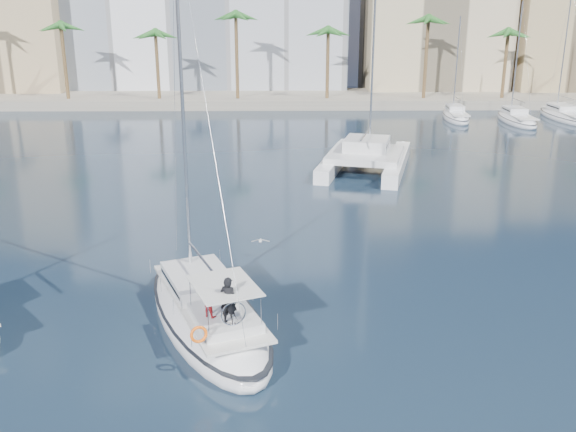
{
  "coord_description": "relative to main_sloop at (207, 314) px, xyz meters",
  "views": [
    {
      "loc": [
        -0.87,
        -27.96,
        12.66
      ],
      "look_at": [
        -0.43,
        1.5,
        3.02
      ],
      "focal_mm": 40.0,
      "sensor_mm": 36.0,
      "label": 1
    }
  ],
  "objects": [
    {
      "name": "moored_yacht_c",
      "position": [
        36.86,
        50.9,
        -0.53
      ],
      "size": [
        3.98,
        12.33,
        15.54
      ],
      "primitive_type": null,
      "rotation": [
        0.0,
        0.0,
        0.03
      ],
      "color": "white",
      "rests_on": "ground"
    },
    {
      "name": "palm_right",
      "position": [
        37.86,
        60.9,
        9.75
      ],
      "size": [
        3.6,
        3.6,
        12.3
      ],
      "color": "brown",
      "rests_on": "ground"
    },
    {
      "name": "palm_centre",
      "position": [
        3.86,
        60.9,
        9.75
      ],
      "size": [
        3.6,
        3.6,
        12.3
      ],
      "color": "brown",
      "rests_on": "ground"
    },
    {
      "name": "building_beige",
      "position": [
        25.86,
        73.9,
        9.47
      ],
      "size": [
        20.0,
        14.0,
        20.0
      ],
      "primitive_type": "cube",
      "color": "tan",
      "rests_on": "ground"
    },
    {
      "name": "quay",
      "position": [
        3.86,
        64.9,
        0.07
      ],
      "size": [
        120.0,
        14.0,
        1.2
      ],
      "primitive_type": "cube",
      "color": "gray",
      "rests_on": "ground"
    },
    {
      "name": "building_tan_right",
      "position": [
        45.86,
        71.9,
        8.47
      ],
      "size": [
        18.0,
        12.0,
        18.0
      ],
      "primitive_type": "cube",
      "color": "tan",
      "rests_on": "ground"
    },
    {
      "name": "ground",
      "position": [
        3.86,
        3.9,
        -0.53
      ],
      "size": [
        160.0,
        160.0,
        0.0
      ],
      "primitive_type": "plane",
      "color": "black",
      "rests_on": "ground"
    },
    {
      "name": "main_sloop",
      "position": [
        0.0,
        0.0,
        0.0
      ],
      "size": [
        7.85,
        12.21,
        17.33
      ],
      "rotation": [
        0.0,
        0.0,
        0.39
      ],
      "color": "white",
      "rests_on": "ground"
    },
    {
      "name": "moored_yacht_a",
      "position": [
        23.86,
        50.9,
        -0.53
      ],
      "size": [
        3.37,
        9.52,
        11.9
      ],
      "primitive_type": null,
      "rotation": [
        0.0,
        0.0,
        -0.07
      ],
      "color": "white",
      "rests_on": "ground"
    },
    {
      "name": "palm_left",
      "position": [
        -30.14,
        60.9,
        9.75
      ],
      "size": [
        3.6,
        3.6,
        12.3
      ],
      "color": "brown",
      "rests_on": "ground"
    },
    {
      "name": "seagull",
      "position": [
        2.02,
        7.41,
        0.47
      ],
      "size": [
        0.98,
        0.42,
        0.18
      ],
      "color": "silver",
      "rests_on": "ground"
    },
    {
      "name": "moored_yacht_b",
      "position": [
        30.36,
        48.9,
        -0.53
      ],
      "size": [
        3.32,
        10.83,
        13.72
      ],
      "primitive_type": null,
      "rotation": [
        0.0,
        0.0,
        -0.02
      ],
      "color": "white",
      "rests_on": "ground"
    },
    {
      "name": "catamaran",
      "position": [
        10.13,
        27.09,
        0.63
      ],
      "size": [
        9.27,
        13.7,
        18.18
      ],
      "rotation": [
        0.0,
        0.0,
        -0.26
      ],
      "color": "white",
      "rests_on": "ground"
    }
  ]
}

